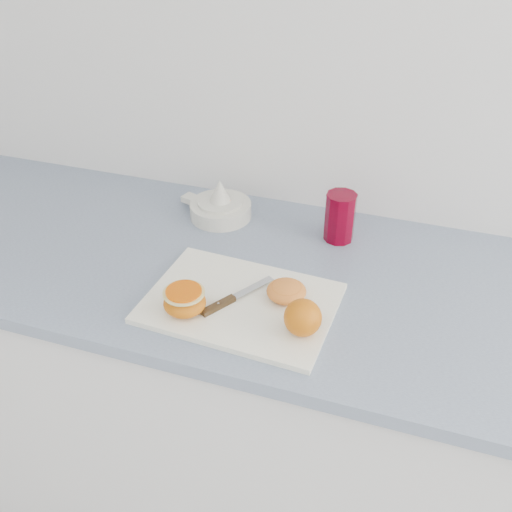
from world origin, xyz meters
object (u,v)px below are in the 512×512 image
(half_orange, at_px, (185,301))
(citrus_juicer, at_px, (220,206))
(red_tumbler, at_px, (340,219))
(counter, at_px, (252,402))
(cutting_board, at_px, (240,303))

(half_orange, distance_m, citrus_juicer, 0.38)
(citrus_juicer, distance_m, red_tumbler, 0.30)
(counter, bearing_deg, cutting_board, -79.73)
(citrus_juicer, height_order, red_tumbler, red_tumbler)
(red_tumbler, bearing_deg, cutting_board, -113.91)
(cutting_board, bearing_deg, half_orange, -144.32)
(cutting_board, distance_m, red_tumbler, 0.33)
(counter, distance_m, half_orange, 0.52)
(citrus_juicer, bearing_deg, counter, -51.26)
(half_orange, relative_size, citrus_juicer, 0.43)
(counter, height_order, half_orange, half_orange)
(cutting_board, bearing_deg, citrus_juicer, 117.96)
(red_tumbler, bearing_deg, counter, -133.48)
(half_orange, bearing_deg, red_tumbler, 58.62)
(citrus_juicer, xyz_separation_m, red_tumbler, (0.30, -0.01, 0.03))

